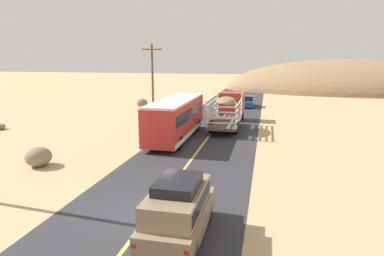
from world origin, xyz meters
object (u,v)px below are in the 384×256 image
suv_near (178,209)px  livestock_truck (230,106)px  bus (176,118)px  car_far (247,102)px  power_pole_mid (153,78)px  boulder_near_shoulder (142,103)px  boulder_mid_field (38,157)px

suv_near → livestock_truck: size_ratio=0.48×
bus → car_far: (4.56, 19.39, -1.05)m
bus → car_far: bus is taller
car_far → power_pole_mid: (-9.94, -9.53, 3.58)m
boulder_near_shoulder → suv_near: bearing=-66.8°
suv_near → power_pole_mid: (-9.53, 24.74, 3.12)m
suv_near → boulder_mid_field: size_ratio=2.85×
suv_near → boulder_mid_field: bearing=149.3°
livestock_truck → power_pole_mid: size_ratio=1.22×
boulder_near_shoulder → boulder_mid_field: size_ratio=0.90×
power_pole_mid → boulder_mid_field: power_pole_mid is taller
suv_near → car_far: bearing=89.3°
car_far → boulder_mid_field: 30.10m
car_far → boulder_mid_field: bearing=-111.2°
boulder_near_shoulder → boulder_mid_field: 24.85m
suv_near → boulder_near_shoulder: bearing=113.2°
bus → boulder_near_shoulder: (-9.08, 16.03, -1.18)m
suv_near → bus: (-4.15, 14.88, 0.60)m
livestock_truck → bus: 8.04m
car_far → boulder_mid_field: car_far is taller
car_far → power_pole_mid: 14.23m
livestock_truck → car_far: (1.02, 12.18, -1.10)m
livestock_truck → suv_near: bearing=-88.4°
boulder_near_shoulder → power_pole_mid: bearing=-59.1°
boulder_mid_field → bus: bearing=53.9°
power_pole_mid → boulder_near_shoulder: power_pole_mid is taller
suv_near → car_far: size_ratio=1.05×
livestock_truck → boulder_near_shoulder: bearing=145.1°
suv_near → power_pole_mid: bearing=111.1°
livestock_truck → power_pole_mid: 9.63m
car_far → boulder_mid_field: size_ratio=2.71×
livestock_truck → car_far: 12.27m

